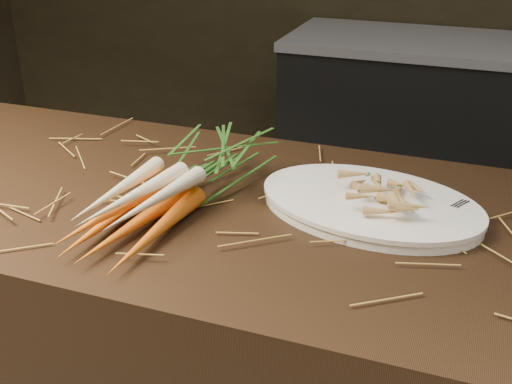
# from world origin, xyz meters

# --- Properties ---
(back_counter) EXTENTS (1.82, 0.62, 0.84)m
(back_counter) POSITION_xyz_m (0.30, 2.18, 0.42)
(back_counter) COLOR black
(back_counter) RESTS_ON ground
(straw_bedding) EXTENTS (1.40, 0.60, 0.02)m
(straw_bedding) POSITION_xyz_m (0.00, 0.30, 0.91)
(straw_bedding) COLOR #AC7A37
(straw_bedding) RESTS_ON main_counter
(root_veg_bunch) EXTENTS (0.22, 0.54, 0.10)m
(root_veg_bunch) POSITION_xyz_m (-0.25, 0.29, 0.95)
(root_veg_bunch) COLOR #DB4F07
(root_veg_bunch) RESTS_ON main_counter
(serving_platter) EXTENTS (0.45, 0.34, 0.02)m
(serving_platter) POSITION_xyz_m (0.09, 0.36, 0.91)
(serving_platter) COLOR white
(serving_platter) RESTS_ON main_counter
(roasted_veg_heap) EXTENTS (0.22, 0.18, 0.05)m
(roasted_veg_heap) POSITION_xyz_m (0.09, 0.36, 0.94)
(roasted_veg_heap) COLOR #BA844B
(roasted_veg_heap) RESTS_ON serving_platter
(serving_fork) EXTENTS (0.08, 0.14, 0.00)m
(serving_fork) POSITION_xyz_m (0.23, 0.31, 0.92)
(serving_fork) COLOR silver
(serving_fork) RESTS_ON serving_platter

